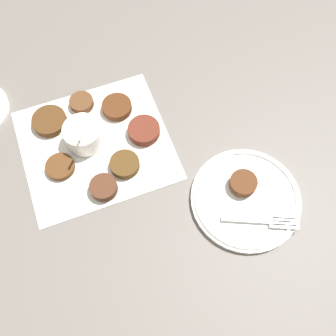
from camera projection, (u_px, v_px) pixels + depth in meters
The scene contains 13 objects.
ground_plane at pixel (92, 149), 0.91m from camera, with size 4.00×4.00×0.00m, color #605B56.
napkin at pixel (96, 145), 0.91m from camera, with size 0.39×0.37×0.00m.
sauce_bowl at pixel (83, 136), 0.89m from camera, with size 0.09×0.10×0.10m.
fritter_0 at pixel (125, 164), 0.88m from camera, with size 0.07×0.07×0.02m.
fritter_1 at pixel (60, 167), 0.88m from camera, with size 0.06×0.06×0.01m.
fritter_2 at pixel (117, 107), 0.94m from camera, with size 0.07×0.07×0.02m.
fritter_3 at pixel (50, 121), 0.92m from camera, with size 0.08×0.08×0.02m.
fritter_4 at pixel (82, 103), 0.94m from camera, with size 0.06×0.06×0.02m.
fritter_5 at pixel (144, 130), 0.91m from camera, with size 0.07×0.07×0.02m.
fritter_6 at pixel (104, 187), 0.85m from camera, with size 0.06×0.06×0.02m.
serving_plate at pixel (246, 199), 0.85m from camera, with size 0.24×0.24×0.02m.
fritter_on_plate at pixel (243, 183), 0.84m from camera, with size 0.06×0.06×0.02m.
fork at pixel (269, 221), 0.81m from camera, with size 0.16×0.06×0.00m.
Camera 1 is at (-0.11, 0.44, 0.80)m, focal length 42.00 mm.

